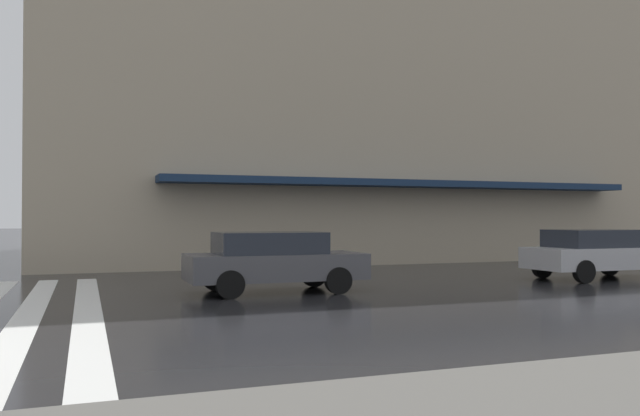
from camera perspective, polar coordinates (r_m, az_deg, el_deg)
name	(u,v)px	position (r m, az deg, el deg)	size (l,w,h in m)	color
haussmann_block_corner	(317,37)	(34.61, -0.28, 15.06)	(21.06, 26.35, 23.00)	tan
car_dark_grey	(274,260)	(14.96, -4.16, -4.66)	(1.85, 4.10, 1.41)	#4C4C51
car_silver	(596,252)	(19.86, 23.45, -3.67)	(1.85, 4.10, 1.41)	#B7B7BC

